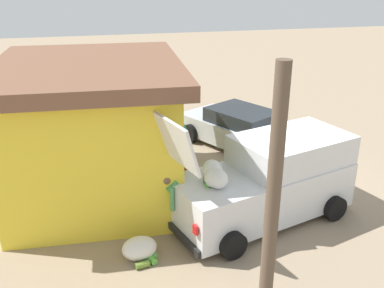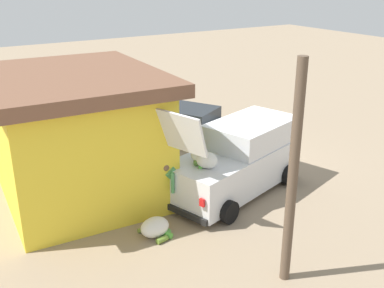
{
  "view_description": "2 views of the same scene",
  "coord_description": "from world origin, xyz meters",
  "px_view_note": "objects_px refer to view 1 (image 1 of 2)",
  "views": [
    {
      "loc": [
        -9.81,
        5.08,
        5.64
      ],
      "look_at": [
        0.96,
        2.55,
        1.1
      ],
      "focal_mm": 40.67,
      "sensor_mm": 36.0,
      "label": 1
    },
    {
      "loc": [
        -10.9,
        8.72,
        6.03
      ],
      "look_at": [
        0.5,
        1.66,
        0.92
      ],
      "focal_mm": 43.01,
      "sensor_mm": 36.0,
      "label": 2
    }
  ],
  "objects_px": {
    "parked_sedan": "(242,130)",
    "unloaded_banana_pile": "(140,249)",
    "customer_bending": "(179,197)",
    "delivery_van": "(268,180)",
    "vendor_standing": "(185,166)",
    "paint_bucket": "(177,151)",
    "storefront_bar": "(93,128)"
  },
  "relations": [
    {
      "from": "parked_sedan",
      "to": "unloaded_banana_pile",
      "type": "distance_m",
      "value": 6.59
    },
    {
      "from": "customer_bending",
      "to": "delivery_van",
      "type": "bearing_deg",
      "value": -85.14
    },
    {
      "from": "vendor_standing",
      "to": "paint_bucket",
      "type": "relative_size",
      "value": 5.29
    },
    {
      "from": "storefront_bar",
      "to": "customer_bending",
      "type": "relative_size",
      "value": 3.86
    },
    {
      "from": "unloaded_banana_pile",
      "to": "paint_bucket",
      "type": "relative_size",
      "value": 2.69
    },
    {
      "from": "parked_sedan",
      "to": "unloaded_banana_pile",
      "type": "bearing_deg",
      "value": 142.43
    },
    {
      "from": "customer_bending",
      "to": "paint_bucket",
      "type": "height_order",
      "value": "customer_bending"
    },
    {
      "from": "storefront_bar",
      "to": "paint_bucket",
      "type": "height_order",
      "value": "storefront_bar"
    },
    {
      "from": "delivery_van",
      "to": "unloaded_banana_pile",
      "type": "relative_size",
      "value": 5.6
    },
    {
      "from": "delivery_van",
      "to": "customer_bending",
      "type": "height_order",
      "value": "delivery_van"
    },
    {
      "from": "storefront_bar",
      "to": "unloaded_banana_pile",
      "type": "relative_size",
      "value": 6.39
    },
    {
      "from": "customer_bending",
      "to": "unloaded_banana_pile",
      "type": "xyz_separation_m",
      "value": [
        -0.79,
        1.0,
        -0.66
      ]
    },
    {
      "from": "vendor_standing",
      "to": "customer_bending",
      "type": "height_order",
      "value": "vendor_standing"
    },
    {
      "from": "vendor_standing",
      "to": "customer_bending",
      "type": "distance_m",
      "value": 1.39
    },
    {
      "from": "parked_sedan",
      "to": "paint_bucket",
      "type": "height_order",
      "value": "parked_sedan"
    },
    {
      "from": "vendor_standing",
      "to": "storefront_bar",
      "type": "bearing_deg",
      "value": 62.97
    },
    {
      "from": "delivery_van",
      "to": "parked_sedan",
      "type": "xyz_separation_m",
      "value": [
        4.24,
        -0.84,
        -0.34
      ]
    },
    {
      "from": "unloaded_banana_pile",
      "to": "customer_bending",
      "type": "bearing_deg",
      "value": -51.79
    },
    {
      "from": "parked_sedan",
      "to": "paint_bucket",
      "type": "xyz_separation_m",
      "value": [
        -0.19,
        2.23,
        -0.46
      ]
    },
    {
      "from": "parked_sedan",
      "to": "vendor_standing",
      "type": "xyz_separation_m",
      "value": [
        -3.1,
        2.6,
        0.38
      ]
    },
    {
      "from": "delivery_van",
      "to": "unloaded_banana_pile",
      "type": "bearing_deg",
      "value": 107.02
    },
    {
      "from": "vendor_standing",
      "to": "delivery_van",
      "type": "bearing_deg",
      "value": -122.97
    },
    {
      "from": "parked_sedan",
      "to": "customer_bending",
      "type": "xyz_separation_m",
      "value": [
        -4.43,
        3.01,
        0.25
      ]
    },
    {
      "from": "parked_sedan",
      "to": "unloaded_banana_pile",
      "type": "xyz_separation_m",
      "value": [
        -5.21,
        4.01,
        -0.41
      ]
    },
    {
      "from": "delivery_van",
      "to": "parked_sedan",
      "type": "bearing_deg",
      "value": -11.24
    },
    {
      "from": "vendor_standing",
      "to": "customer_bending",
      "type": "relative_size",
      "value": 1.19
    },
    {
      "from": "delivery_van",
      "to": "vendor_standing",
      "type": "distance_m",
      "value": 2.1
    },
    {
      "from": "unloaded_banana_pile",
      "to": "delivery_van",
      "type": "bearing_deg",
      "value": -72.98
    },
    {
      "from": "storefront_bar",
      "to": "customer_bending",
      "type": "bearing_deg",
      "value": -144.26
    },
    {
      "from": "storefront_bar",
      "to": "vendor_standing",
      "type": "bearing_deg",
      "value": -117.03
    },
    {
      "from": "vendor_standing",
      "to": "paint_bucket",
      "type": "xyz_separation_m",
      "value": [
        2.91,
        -0.37,
        -0.84
      ]
    },
    {
      "from": "customer_bending",
      "to": "paint_bucket",
      "type": "xyz_separation_m",
      "value": [
        4.24,
        -0.78,
        -0.72
      ]
    }
  ]
}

